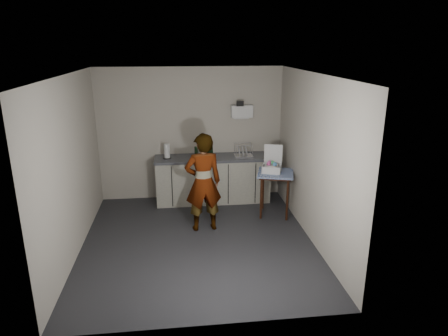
{
  "coord_description": "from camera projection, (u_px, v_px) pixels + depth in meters",
  "views": [
    {
      "loc": [
        -0.27,
        -5.73,
        3.01
      ],
      "look_at": [
        0.47,
        0.45,
        1.07
      ],
      "focal_mm": 32.0,
      "sensor_mm": 36.0,
      "label": 1
    }
  ],
  "objects": [
    {
      "name": "soap_bottle",
      "position": [
        210.0,
        149.0,
        7.67
      ],
      "size": [
        0.13,
        0.13,
        0.33
      ],
      "primitive_type": "imported",
      "rotation": [
        0.0,
        0.0,
        -0.01
      ],
      "color": "black",
      "rests_on": "kitchen_counter"
    },
    {
      "name": "paper_towel",
      "position": [
        167.0,
        152.0,
        7.59
      ],
      "size": [
        0.16,
        0.16,
        0.28
      ],
      "color": "black",
      "rests_on": "kitchen_counter"
    },
    {
      "name": "ceiling",
      "position": [
        194.0,
        75.0,
        5.58
      ],
      "size": [
        3.6,
        4.0,
        0.01
      ],
      "primitive_type": "cube",
      "color": "white",
      "rests_on": "wall_back"
    },
    {
      "name": "bakery_box",
      "position": [
        272.0,
        166.0,
        7.15
      ],
      "size": [
        0.42,
        0.43,
        0.46
      ],
      "rotation": [
        0.0,
        0.0,
        -0.34
      ],
      "color": "white",
      "rests_on": "side_table"
    },
    {
      "name": "wall_right",
      "position": [
        312.0,
        159.0,
        6.17
      ],
      "size": [
        0.02,
        4.0,
        2.6
      ],
      "primitive_type": "cube",
      "color": "beige",
      "rests_on": "ground"
    },
    {
      "name": "standing_man",
      "position": [
        203.0,
        183.0,
        6.54
      ],
      "size": [
        0.65,
        0.47,
        1.66
      ],
      "primitive_type": "imported",
      "rotation": [
        0.0,
        0.0,
        3.26
      ],
      "color": "#B2A593",
      "rests_on": "ground"
    },
    {
      "name": "side_table",
      "position": [
        275.0,
        178.0,
        7.16
      ],
      "size": [
        0.77,
        0.77,
        0.81
      ],
      "rotation": [
        0.0,
        0.0,
        -0.28
      ],
      "color": "#3A190D",
      "rests_on": "ground"
    },
    {
      "name": "dark_bottle",
      "position": [
        196.0,
        152.0,
        7.64
      ],
      "size": [
        0.06,
        0.06,
        0.22
      ],
      "primitive_type": "cylinder",
      "color": "black",
      "rests_on": "kitchen_counter"
    },
    {
      "name": "wall_back",
      "position": [
        191.0,
        134.0,
        7.85
      ],
      "size": [
        3.6,
        0.02,
        2.6
      ],
      "primitive_type": "cube",
      "color": "beige",
      "rests_on": "ground"
    },
    {
      "name": "ground",
      "position": [
        198.0,
        241.0,
        6.36
      ],
      "size": [
        4.0,
        4.0,
        0.0
      ],
      "primitive_type": "plane",
      "color": "#26252A",
      "rests_on": "ground"
    },
    {
      "name": "soda_can",
      "position": [
        207.0,
        154.0,
        7.71
      ],
      "size": [
        0.06,
        0.06,
        0.12
      ],
      "primitive_type": "cylinder",
      "color": "#B72E12",
      "rests_on": "kitchen_counter"
    },
    {
      "name": "kitchen_counter",
      "position": [
        213.0,
        180.0,
        7.88
      ],
      "size": [
        2.24,
        0.62,
        0.91
      ],
      "color": "black",
      "rests_on": "ground"
    },
    {
      "name": "dish_rack",
      "position": [
        243.0,
        153.0,
        7.77
      ],
      "size": [
        0.35,
        0.26,
        0.24
      ],
      "color": "silver",
      "rests_on": "kitchen_counter"
    },
    {
      "name": "wall_shelf",
      "position": [
        242.0,
        111.0,
        7.77
      ],
      "size": [
        0.42,
        0.18,
        0.37
      ],
      "color": "white",
      "rests_on": "ground"
    },
    {
      "name": "wall_left",
      "position": [
        72.0,
        167.0,
        5.77
      ],
      "size": [
        0.02,
        4.0,
        2.6
      ],
      "primitive_type": "cube",
      "color": "beige",
      "rests_on": "ground"
    }
  ]
}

